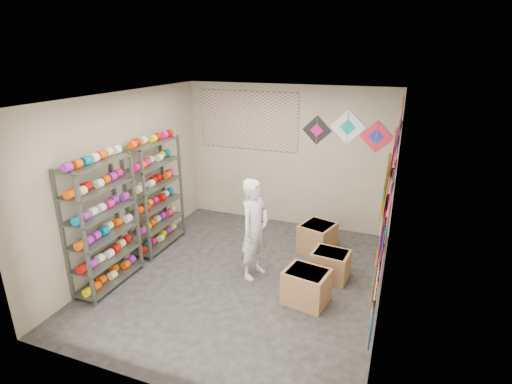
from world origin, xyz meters
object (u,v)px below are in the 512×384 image
at_px(shelf_rack_back, 156,195).
at_px(carton_c, 317,238).
at_px(carton_b, 330,265).
at_px(shopkeeper, 255,229).
at_px(carton_a, 306,286).
at_px(shelf_rack_front, 103,225).

xyz_separation_m(shelf_rack_back, carton_c, (2.64, 0.81, -0.70)).
bearing_deg(shelf_rack_back, carton_b, 0.21).
distance_m(shopkeeper, carton_b, 1.28).
xyz_separation_m(carton_a, carton_c, (-0.18, 1.52, 0.01)).
bearing_deg(carton_a, shelf_rack_front, -158.42).
distance_m(shopkeeper, carton_a, 1.13).
xyz_separation_m(shelf_rack_front, shopkeeper, (1.92, 0.99, -0.18)).
height_order(shopkeeper, carton_c, shopkeeper).
bearing_deg(shelf_rack_back, carton_a, -14.18).
height_order(shopkeeper, carton_a, shopkeeper).
distance_m(shelf_rack_front, carton_b, 3.37).
distance_m(shelf_rack_back, carton_c, 2.85).
bearing_deg(carton_a, shelf_rack_back, 175.69).
distance_m(shelf_rack_front, shelf_rack_back, 1.30).
distance_m(carton_a, carton_b, 0.75).
bearing_deg(carton_b, carton_a, -99.05).
height_order(shelf_rack_front, carton_a, shelf_rack_front).
relative_size(shelf_rack_front, carton_b, 3.56).
relative_size(shopkeeper, carton_a, 2.70).
relative_size(shelf_rack_back, carton_a, 3.32).
bearing_deg(shopkeeper, carton_c, -17.95).
xyz_separation_m(shelf_rack_front, carton_b, (3.02, 1.31, -0.73)).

